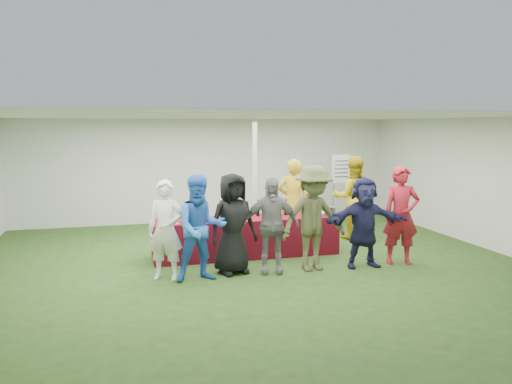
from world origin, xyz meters
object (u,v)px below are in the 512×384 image
object	(u,v)px
customer_4	(313,218)
dump_bucket	(330,211)
customer_5	(364,222)
customer_6	(401,215)
customer_2	(233,224)
customer_3	(271,225)
customer_1	(201,228)
wine_list_sign	(341,174)
customer_0	(166,230)
staff_back	(353,198)
staff_pourer	(293,201)
serving_table	(246,237)

from	to	relation	value
customer_4	dump_bucket	bearing A→B (deg)	48.25
customer_5	customer_6	world-z (taller)	customer_6
customer_2	customer_3	xyz separation A→B (m)	(0.64, -0.14, -0.04)
customer_5	customer_6	distance (m)	0.76
dump_bucket	customer_1	world-z (taller)	customer_1
wine_list_sign	customer_3	size ratio (longest dim) A/B	1.08
dump_bucket	customer_0	size ratio (longest dim) A/B	0.14
customer_4	customer_1	bearing A→B (deg)	177.11
staff_back	customer_3	xyz separation A→B (m)	(-2.53, -2.05, -0.10)
staff_pourer	customer_1	bearing A→B (deg)	64.08
staff_pourer	customer_6	bearing A→B (deg)	147.57
dump_bucket	customer_2	size ratio (longest dim) A/B	0.13
wine_list_sign	customer_0	world-z (taller)	wine_list_sign
staff_pourer	customer_1	xyz separation A→B (m)	(-2.31, -2.05, -0.05)
staff_pourer	customer_5	bearing A→B (deg)	129.94
customer_5	staff_pourer	bearing A→B (deg)	111.73
customer_1	staff_pourer	bearing A→B (deg)	37.67
customer_1	customer_6	distance (m)	3.70
customer_0	customer_1	xyz separation A→B (m)	(0.54, -0.23, 0.05)
dump_bucket	customer_0	bearing A→B (deg)	-164.98
customer_3	customer_5	size ratio (longest dim) A/B	1.02
serving_table	staff_back	size ratio (longest dim) A/B	1.94
wine_list_sign	customer_4	bearing A→B (deg)	-121.24
customer_2	customer_6	xyz separation A→B (m)	(3.10, -0.21, 0.03)
customer_0	customer_4	size ratio (longest dim) A/B	0.89
customer_0	customer_5	bearing A→B (deg)	20.62
staff_pourer	customer_6	xyz separation A→B (m)	(1.39, -1.98, -0.02)
customer_1	customer_3	world-z (taller)	customer_1
dump_bucket	customer_5	size ratio (longest dim) A/B	0.14
customer_4	customer_5	size ratio (longest dim) A/B	1.14
customer_0	customer_5	xyz separation A→B (m)	(3.48, -0.20, -0.01)
staff_pourer	customer_3	world-z (taller)	staff_pourer
customer_0	customer_3	size ratio (longest dim) A/B	0.99
staff_pourer	customer_0	bearing A→B (deg)	54.92
serving_table	customer_1	world-z (taller)	customer_1
serving_table	staff_back	world-z (taller)	staff_back
dump_bucket	customer_4	world-z (taller)	customer_4
customer_3	customer_6	world-z (taller)	customer_6
wine_list_sign	customer_2	distance (m)	4.86
customer_2	customer_3	distance (m)	0.65
customer_0	customer_2	bearing A→B (deg)	26.08
wine_list_sign	customer_5	size ratio (longest dim) A/B	1.10
staff_back	dump_bucket	bearing A→B (deg)	63.79
serving_table	staff_back	distance (m)	2.86
dump_bucket	staff_back	world-z (taller)	staff_back
customer_5	serving_table	bearing A→B (deg)	148.98
wine_list_sign	customer_2	xyz separation A→B (m)	(-3.52, -3.31, -0.45)
wine_list_sign	customer_3	xyz separation A→B (m)	(-2.88, -3.46, -0.48)
staff_pourer	customer_3	xyz separation A→B (m)	(-1.07, -1.91, -0.09)
wine_list_sign	customer_3	world-z (taller)	wine_list_sign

